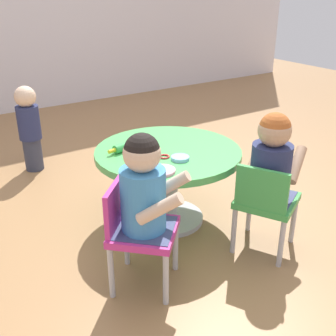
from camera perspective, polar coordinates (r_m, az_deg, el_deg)
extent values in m
plane|color=#9E7247|center=(2.67, 0.00, -7.02)|extent=(10.00, 10.00, 0.00)
cylinder|color=silver|center=(2.66, 0.00, -6.75)|extent=(0.44, 0.44, 0.03)
cylinder|color=silver|center=(2.56, 0.00, -2.84)|extent=(0.12, 0.12, 0.44)
cylinder|color=#4CB259|center=(2.46, 0.00, 2.11)|extent=(0.86, 0.86, 0.04)
cylinder|color=#B7B7BC|center=(1.97, -0.30, -14.94)|extent=(0.03, 0.03, 0.28)
cylinder|color=#B7B7BC|center=(2.17, 1.03, -10.67)|extent=(0.03, 0.03, 0.28)
cylinder|color=#B7B7BC|center=(2.02, -7.76, -13.94)|extent=(0.03, 0.03, 0.28)
cylinder|color=#B7B7BC|center=(2.22, -5.69, -9.91)|extent=(0.03, 0.03, 0.28)
cube|color=#CC338C|center=(2.00, -3.29, -8.65)|extent=(0.42, 0.42, 0.04)
cube|color=#CC338C|center=(1.97, -7.21, -5.07)|extent=(0.20, 0.21, 0.22)
cube|color=#3F4772|center=(2.00, -3.29, -8.60)|extent=(0.38, 0.38, 0.04)
cylinder|color=#3F8CCC|center=(1.91, -3.41, -4.32)|extent=(0.21, 0.21, 0.30)
sphere|color=beige|center=(1.82, -3.58, 1.96)|extent=(0.17, 0.17, 0.17)
sphere|color=black|center=(1.81, -3.59, 2.33)|extent=(0.16, 0.16, 0.16)
cylinder|color=beige|center=(1.79, -1.15, -5.60)|extent=(0.19, 0.19, 0.17)
cylinder|color=beige|center=(1.98, 0.15, -2.48)|extent=(0.19, 0.19, 0.17)
cylinder|color=#B7B7BC|center=(2.49, 16.75, -6.89)|extent=(0.03, 0.03, 0.28)
cylinder|color=#B7B7BC|center=(2.54, 11.05, -5.58)|extent=(0.03, 0.03, 0.28)
cylinder|color=#B7B7BC|center=(2.27, 15.20, -9.94)|extent=(0.03, 0.03, 0.28)
cylinder|color=#B7B7BC|center=(2.33, 8.97, -8.42)|extent=(0.03, 0.03, 0.28)
cube|color=green|center=(2.32, 13.36, -4.33)|extent=(0.41, 0.41, 0.04)
cube|color=green|center=(2.15, 12.65, -2.86)|extent=(0.15, 0.25, 0.22)
cube|color=#3F4772|center=(2.32, 13.36, -4.29)|extent=(0.37, 0.36, 0.04)
cylinder|color=navy|center=(2.25, 13.77, -0.48)|extent=(0.21, 0.21, 0.30)
sphere|color=tan|center=(2.17, 14.36, 4.97)|extent=(0.17, 0.17, 0.17)
sphere|color=#B25926|center=(2.16, 14.40, 5.29)|extent=(0.16, 0.16, 0.16)
cylinder|color=tan|center=(2.31, 17.13, 0.43)|extent=(0.21, 0.15, 0.17)
cylinder|color=tan|center=(2.35, 11.95, 1.48)|extent=(0.21, 0.15, 0.17)
cylinder|color=#33384C|center=(3.47, -17.92, 1.84)|extent=(0.14, 0.14, 0.26)
cylinder|color=navy|center=(3.39, -18.48, 5.91)|extent=(0.17, 0.17, 0.26)
sphere|color=beige|center=(3.33, -18.94, 9.20)|extent=(0.16, 0.16, 0.16)
cylinder|color=green|center=(2.44, -5.98, 2.91)|extent=(0.15, 0.08, 0.05)
cylinder|color=yellow|center=(2.50, -4.36, 3.47)|extent=(0.05, 0.03, 0.02)
cylinder|color=yellow|center=(2.39, -7.67, 2.32)|extent=(0.05, 0.03, 0.02)
cube|color=silver|center=(2.64, -3.29, 4.14)|extent=(0.08, 0.09, 0.01)
cube|color=silver|center=(2.64, -3.29, 4.14)|extent=(0.11, 0.06, 0.01)
torus|color=#D83F99|center=(2.58, -3.45, 3.67)|extent=(0.05, 0.05, 0.01)
torus|color=#D83F99|center=(2.59, -4.18, 3.76)|extent=(0.05, 0.05, 0.01)
cylinder|color=#8CCCF2|center=(2.31, 1.68, 1.36)|extent=(0.10, 0.10, 0.02)
cylinder|color=pink|center=(2.16, -0.91, -0.37)|extent=(0.15, 0.15, 0.02)
torus|color=orange|center=(2.28, -2.73, 0.91)|extent=(0.06, 0.06, 0.01)
torus|color=orange|center=(2.40, -4.35, 2.11)|extent=(0.06, 0.06, 0.01)
torus|color=orange|center=(2.50, -1.91, 3.04)|extent=(0.06, 0.06, 0.01)
torus|color=red|center=(2.34, -0.52, 1.58)|extent=(0.06, 0.06, 0.01)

